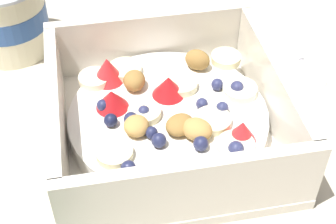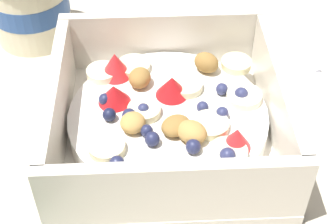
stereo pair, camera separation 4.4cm
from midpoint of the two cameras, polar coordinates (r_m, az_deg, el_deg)
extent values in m
plane|color=beige|center=(0.46, 4.92, -2.84)|extent=(2.40, 2.40, 0.00)
cube|color=white|center=(0.45, 2.75, -2.41)|extent=(0.20, 0.20, 0.01)
cube|color=white|center=(0.37, 4.10, -9.57)|extent=(0.20, 0.01, 0.07)
cube|color=white|center=(0.50, 1.98, 7.54)|extent=(0.20, 0.01, 0.07)
cube|color=white|center=(0.44, -9.37, -0.12)|extent=(0.01, 0.18, 0.07)
cube|color=white|center=(0.45, 14.70, 0.67)|extent=(0.01, 0.18, 0.07)
cylinder|color=white|center=(0.44, 2.81, -1.07)|extent=(0.17, 0.17, 0.02)
cylinder|color=#F7EFC6|center=(0.40, 9.84, -4.69)|extent=(0.03, 0.03, 0.01)
cylinder|color=#F7EFC6|center=(0.47, -4.78, 4.28)|extent=(0.03, 0.03, 0.01)
cylinder|color=#F4EAB7|center=(0.42, 7.70, -1.60)|extent=(0.04, 0.04, 0.01)
cylinder|color=beige|center=(0.49, 10.19, 5.22)|extent=(0.03, 0.03, 0.01)
cylinder|color=#F4EAB7|center=(0.46, 4.21, 2.78)|extent=(0.03, 0.03, 0.01)
cylinder|color=#F7EFC6|center=(0.45, 11.23, 1.53)|extent=(0.04, 0.04, 0.01)
cylinder|color=#F4EAB7|center=(0.48, -1.25, 5.02)|extent=(0.04, 0.04, 0.01)
cylinder|color=#F4EAB7|center=(0.43, 0.17, 0.31)|extent=(0.03, 0.03, 0.01)
cylinder|color=beige|center=(0.40, -3.80, -4.14)|extent=(0.03, 0.03, 0.01)
cone|color=red|center=(0.47, -3.25, 5.19)|extent=(0.04, 0.04, 0.02)
cone|color=red|center=(0.45, 3.24, 2.77)|extent=(0.04, 0.04, 0.02)
cone|color=red|center=(0.41, 10.73, -3.06)|extent=(0.03, 0.03, 0.02)
cone|color=red|center=(0.44, -3.25, 1.88)|extent=(0.03, 0.03, 0.02)
sphere|color=navy|center=(0.40, 9.80, -4.98)|extent=(0.01, 0.01, 0.01)
sphere|color=#23284C|center=(0.40, 5.26, -4.05)|extent=(0.01, 0.01, 0.01)
sphere|color=navy|center=(0.43, 0.12, 0.20)|extent=(0.01, 0.01, 0.01)
sphere|color=#191E3D|center=(0.43, -3.68, -0.44)|extent=(0.01, 0.01, 0.01)
sphere|color=navy|center=(0.45, 10.94, 1.86)|extent=(0.01, 0.01, 0.01)
sphere|color=#23284C|center=(0.39, -2.53, -5.90)|extent=(0.01, 0.01, 0.01)
sphere|color=#23284C|center=(0.44, -4.29, 1.30)|extent=(0.01, 0.01, 0.01)
sphere|color=#23284C|center=(0.39, 0.44, -6.47)|extent=(0.01, 0.01, 0.01)
sphere|color=#23284C|center=(0.41, 1.30, -3.19)|extent=(0.01, 0.01, 0.01)
sphere|color=navy|center=(0.43, 8.97, -0.26)|extent=(0.01, 0.01, 0.01)
sphere|color=#23284C|center=(0.41, 0.62, -2.26)|extent=(0.01, 0.01, 0.01)
sphere|color=navy|center=(0.46, 8.79, 2.42)|extent=(0.01, 0.01, 0.01)
sphere|color=navy|center=(0.44, 6.71, 0.60)|extent=(0.01, 0.01, 0.01)
sphere|color=#23284C|center=(0.42, -1.44, -0.53)|extent=(0.01, 0.01, 0.01)
ellipsoid|color=olive|center=(0.46, -0.45, 3.72)|extent=(0.02, 0.03, 0.02)
ellipsoid|color=tan|center=(0.42, -0.97, -1.34)|extent=(0.02, 0.02, 0.01)
ellipsoid|color=tan|center=(0.41, 6.40, -2.37)|extent=(0.03, 0.03, 0.02)
ellipsoid|color=olive|center=(0.48, 6.95, 5.39)|extent=(0.03, 0.03, 0.02)
ellipsoid|color=olive|center=(0.42, 3.89, -1.69)|extent=(0.03, 0.03, 0.01)
ellipsoid|color=silver|center=(0.53, 19.46, 2.82)|extent=(0.03, 0.05, 0.01)
cylinder|color=silver|center=(0.60, 17.09, 8.21)|extent=(0.01, 0.13, 0.01)
cylinder|color=beige|center=(0.57, -12.97, 11.37)|extent=(0.08, 0.08, 0.08)
cylinder|color=#2D5193|center=(0.57, -13.03, 11.69)|extent=(0.08, 0.08, 0.02)
camera|label=1|loc=(0.02, -87.13, 2.74)|focal=54.56mm
camera|label=2|loc=(0.02, 92.87, -2.74)|focal=54.56mm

